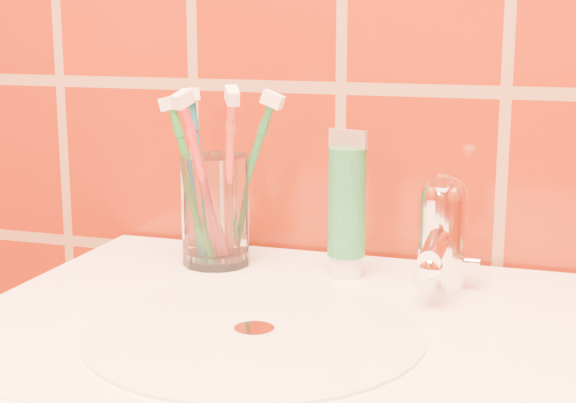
% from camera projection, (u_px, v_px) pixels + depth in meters
% --- Properties ---
extents(glass_tumbler, '(0.09, 0.09, 0.12)m').
position_uv_depth(glass_tumbler, '(216.00, 210.00, 0.98)').
color(glass_tumbler, white).
rests_on(glass_tumbler, pedestal_sink).
extents(toothpaste_tube, '(0.04, 0.04, 0.16)m').
position_uv_depth(toothpaste_tube, '(347.00, 209.00, 0.93)').
color(toothpaste_tube, white).
rests_on(toothpaste_tube, pedestal_sink).
extents(faucet, '(0.05, 0.11, 0.12)m').
position_uv_depth(faucet, '(442.00, 228.00, 0.89)').
color(faucet, white).
rests_on(faucet, pedestal_sink).
extents(toothbrush_0, '(0.10, 0.10, 0.20)m').
position_uv_depth(toothbrush_0, '(246.00, 180.00, 0.97)').
color(toothbrush_0, '#1D6F37').
rests_on(toothbrush_0, glass_tumbler).
extents(toothbrush_1, '(0.08, 0.15, 0.22)m').
position_uv_depth(toothbrush_1, '(204.00, 183.00, 0.94)').
color(toothbrush_1, '#B5262F').
rests_on(toothbrush_1, glass_tumbler).
extents(toothbrush_2, '(0.12, 0.15, 0.22)m').
position_uv_depth(toothbrush_2, '(229.00, 181.00, 0.94)').
color(toothbrush_2, '#B73B27').
rests_on(toothbrush_2, glass_tumbler).
extents(toothbrush_3, '(0.10, 0.10, 0.21)m').
position_uv_depth(toothbrush_3, '(200.00, 178.00, 0.98)').
color(toothbrush_3, '#0D6372').
rests_on(toothbrush_3, glass_tumbler).
extents(toothbrush_4, '(0.08, 0.07, 0.19)m').
position_uv_depth(toothbrush_4, '(192.00, 183.00, 0.97)').
color(toothbrush_4, '#207B2F').
rests_on(toothbrush_4, glass_tumbler).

